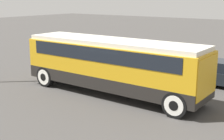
{
  "coord_description": "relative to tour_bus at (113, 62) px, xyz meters",
  "views": [
    {
      "loc": [
        9.4,
        -12.77,
        5.03
      ],
      "look_at": [
        0.0,
        0.0,
        1.31
      ],
      "focal_mm": 50.0,
      "sensor_mm": 36.0,
      "label": 1
    }
  ],
  "objects": [
    {
      "name": "ground_plane",
      "position": [
        -0.1,
        -0.0,
        -1.76
      ],
      "size": [
        120.0,
        120.0,
        0.0
      ],
      "primitive_type": "plane",
      "color": "#423F3D"
    },
    {
      "name": "tour_bus",
      "position": [
        0.0,
        0.0,
        0.0
      ],
      "size": [
        10.12,
        2.53,
        2.9
      ],
      "color": "black",
      "rests_on": "ground_plane"
    },
    {
      "name": "parked_car_near",
      "position": [
        -1.23,
        7.82,
        -1.09
      ],
      "size": [
        4.75,
        1.97,
        1.34
      ],
      "color": "navy",
      "rests_on": "ground_plane"
    },
    {
      "name": "parked_car_mid",
      "position": [
        4.1,
        5.04,
        -1.05
      ],
      "size": [
        4.05,
        1.91,
        1.46
      ],
      "color": "black",
      "rests_on": "ground_plane"
    }
  ]
}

